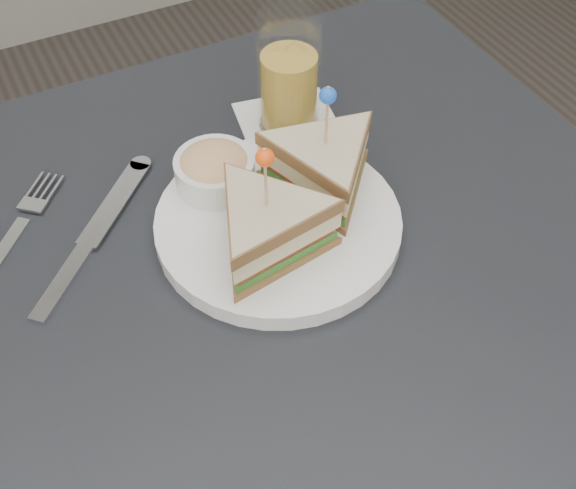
# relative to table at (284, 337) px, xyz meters

# --- Properties ---
(table) EXTENTS (0.80, 0.80, 0.75)m
(table) POSITION_rel_table_xyz_m (0.00, 0.00, 0.00)
(table) COLOR black
(table) RESTS_ON ground
(plate_meal) EXTENTS (0.31, 0.31, 0.14)m
(plate_meal) POSITION_rel_table_xyz_m (0.04, 0.07, 0.12)
(plate_meal) COLOR white
(plate_meal) RESTS_ON table
(cutlery_fork) EXTENTS (0.14, 0.15, 0.01)m
(cutlery_fork) POSITION_rel_table_xyz_m (-0.20, 0.18, 0.08)
(cutlery_fork) COLOR silver
(cutlery_fork) RESTS_ON table
(cutlery_knife) EXTENTS (0.17, 0.18, 0.01)m
(cutlery_knife) POSITION_rel_table_xyz_m (-0.14, 0.14, 0.08)
(cutlery_knife) COLOR white
(cutlery_knife) RESTS_ON table
(drink_set) EXTENTS (0.13, 0.13, 0.14)m
(drink_set) POSITION_rel_table_xyz_m (0.11, 0.21, 0.14)
(drink_set) COLOR white
(drink_set) RESTS_ON table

